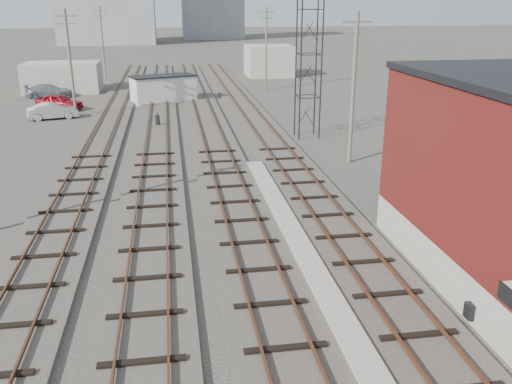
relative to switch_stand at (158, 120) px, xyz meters
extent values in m
plane|color=#282621|center=(5.46, 19.95, -0.54)|extent=(320.00, 320.00, 0.00)
cube|color=#332D28|center=(7.96, -1.05, -0.44)|extent=(3.20, 90.00, 0.20)
cube|color=#4C2816|center=(7.24, -1.05, -0.21)|extent=(0.07, 90.00, 0.12)
cube|color=#4C2816|center=(8.68, -1.05, -0.21)|extent=(0.07, 90.00, 0.12)
cube|color=#332D28|center=(3.96, -1.05, -0.44)|extent=(3.20, 90.00, 0.20)
cube|color=#4C2816|center=(3.24, -1.05, -0.21)|extent=(0.07, 90.00, 0.12)
cube|color=#4C2816|center=(4.68, -1.05, -0.21)|extent=(0.07, 90.00, 0.12)
cube|color=#332D28|center=(-0.04, -1.05, -0.44)|extent=(3.20, 90.00, 0.20)
cube|color=#4C2816|center=(-0.76, -1.05, -0.21)|extent=(0.07, 90.00, 0.12)
cube|color=#4C2816|center=(0.68, -1.05, -0.21)|extent=(0.07, 90.00, 0.12)
cube|color=#332D28|center=(-4.04, -1.05, -0.44)|extent=(3.20, 90.00, 0.20)
cube|color=#4C2816|center=(-4.76, -1.05, -0.21)|extent=(0.07, 90.00, 0.12)
cube|color=#4C2816|center=(-3.32, -1.05, -0.21)|extent=(0.07, 90.00, 0.12)
cube|color=gray|center=(5.96, -26.05, -0.41)|extent=(0.90, 28.00, 0.26)
cube|color=black|center=(9.86, -30.05, -0.04)|extent=(0.20, 0.35, 0.50)
cylinder|color=black|center=(10.21, -5.80, 6.96)|extent=(0.10, 0.10, 15.00)
cylinder|color=black|center=(11.71, -5.80, 6.96)|extent=(0.10, 0.10, 15.00)
cylinder|color=black|center=(10.21, -4.30, 6.96)|extent=(0.10, 0.10, 15.00)
cylinder|color=black|center=(11.71, -4.30, 6.96)|extent=(0.10, 0.10, 15.00)
cylinder|color=#595147|center=(-7.04, 4.95, 3.96)|extent=(0.24, 0.24, 9.00)
cube|color=#595147|center=(-7.04, 4.95, 7.86)|extent=(1.80, 0.12, 0.12)
cube|color=#595147|center=(-7.04, 4.95, 7.26)|extent=(1.40, 0.12, 0.12)
cylinder|color=#595147|center=(-7.04, 29.95, 3.96)|extent=(0.24, 0.24, 9.00)
cube|color=#595147|center=(-7.04, 29.95, 7.86)|extent=(1.80, 0.12, 0.12)
cube|color=#595147|center=(-7.04, 29.95, 7.26)|extent=(1.40, 0.12, 0.12)
cylinder|color=#595147|center=(11.96, -12.05, 3.96)|extent=(0.24, 0.24, 9.00)
cube|color=#595147|center=(11.96, -12.05, 7.86)|extent=(1.80, 0.12, 0.12)
cube|color=#595147|center=(11.96, -12.05, 7.26)|extent=(1.40, 0.12, 0.12)
cylinder|color=#595147|center=(11.96, 17.95, 3.96)|extent=(0.24, 0.24, 9.00)
cube|color=#595147|center=(11.96, 17.95, 7.86)|extent=(1.80, 0.12, 0.12)
cube|color=#595147|center=(11.96, 17.95, 7.26)|extent=(1.40, 0.12, 0.12)
cube|color=gray|center=(-10.54, 19.95, 1.06)|extent=(8.00, 5.00, 3.20)
cube|color=gray|center=(14.46, 29.95, 1.46)|extent=(6.00, 6.00, 4.00)
cube|color=black|center=(0.00, 0.00, -0.01)|extent=(0.34, 0.34, 0.88)
cylinder|color=black|center=(0.00, 0.00, 0.56)|extent=(0.07, 0.07, 0.27)
cube|color=silver|center=(0.47, 11.51, 0.73)|extent=(6.60, 4.39, 2.54)
cube|color=black|center=(0.47, 11.51, 2.05)|extent=(6.86, 4.65, 0.12)
imported|color=maroon|center=(-9.08, 8.87, 0.20)|extent=(4.68, 3.36, 1.48)
imported|color=#9DA0A4|center=(-8.87, 4.69, 0.14)|extent=(4.39, 2.42, 1.37)
imported|color=gray|center=(-11.40, 16.21, 0.15)|extent=(4.82, 2.11, 1.38)
camera|label=1|loc=(1.09, -43.34, 8.96)|focal=38.00mm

